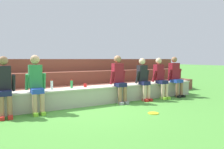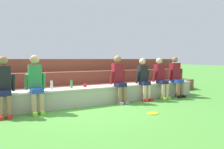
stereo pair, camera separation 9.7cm
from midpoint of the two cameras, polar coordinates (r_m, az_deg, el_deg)
name	(u,v)px [view 1 (the left image)]	position (r m, az deg, el deg)	size (l,w,h in m)	color
ground_plane	(89,107)	(6.06, -6.81, -8.63)	(80.00, 80.00, 0.00)	#4C9338
stone_seating_wall	(85,96)	(6.24, -7.79, -5.68)	(8.29, 0.57, 0.52)	#B7AF9E
brick_bleachers	(66,81)	(7.90, -12.72, -1.85)	(10.77, 1.97, 1.34)	brown
person_far_left	(4,85)	(5.48, -27.64, -2.50)	(0.48, 0.56, 1.41)	#996B4C
person_left_of_center	(36,82)	(5.55, -20.36, -1.92)	(0.49, 0.60, 1.45)	tan
person_center	(119,77)	(6.42, 1.46, -0.80)	(0.51, 0.55, 1.45)	#996B4C
person_right_of_center	(143,78)	(6.91, 8.14, -0.89)	(0.48, 0.51, 1.38)	beige
person_far_right	(160,77)	(7.38, 12.64, -0.61)	(0.49, 0.57, 1.39)	beige
person_rightmost_edge	(175,75)	(7.84, 16.51, -0.23)	(0.55, 0.52, 1.43)	#996B4C
water_bottle_near_right	(52,85)	(5.93, -16.48, -2.75)	(0.07, 0.07, 0.27)	silver
water_bottle_mid_right	(72,84)	(6.08, -11.37, -2.60)	(0.07, 0.07, 0.24)	green
water_bottle_near_left	(178,78)	(8.33, 17.14, -0.95)	(0.08, 0.08, 0.22)	blue
plastic_cup_middle	(85,85)	(6.25, -7.74, -2.95)	(0.09, 0.09, 0.10)	red
frisbee	(153,113)	(5.36, 10.63, -10.28)	(0.27, 0.27, 0.02)	yellow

